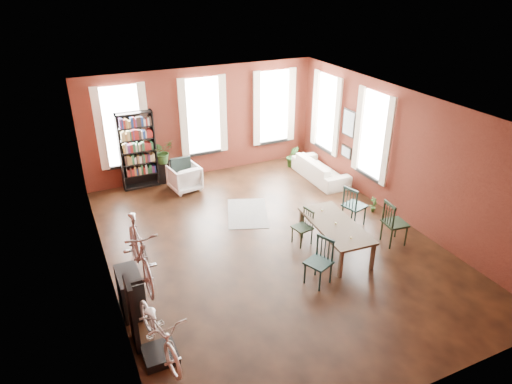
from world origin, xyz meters
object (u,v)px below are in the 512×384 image
dining_chair_b (302,227)px  dining_chair_c (395,223)px  bike_trainer (160,354)px  white_armchair (184,177)px  cream_sofa (321,166)px  bookshelf (138,151)px  console_table (131,292)px  bicycle_floor (156,310)px  plant_stand (165,172)px  dining_chair_d (355,206)px  dining_table (335,237)px  dining_chair_a (319,262)px

dining_chair_b → dining_chair_c: 2.09m
bike_trainer → white_armchair: bearing=69.5°
cream_sofa → bike_trainer: 7.78m
dining_chair_c → cream_sofa: (0.36, 3.71, -0.11)m
dining_chair_b → cream_sofa: bearing=131.6°
dining_chair_b → bookshelf: 5.33m
white_armchair → console_table: bearing=53.8°
bicycle_floor → bookshelf: bearing=73.3°
plant_stand → cream_sofa: bearing=-21.8°
dining_chair_d → dining_table: bearing=110.5°
bicycle_floor → dining_chair_d: bearing=15.6°
dining_chair_a → bicycle_floor: (-3.32, -0.63, 0.52)m
dining_chair_b → plant_stand: dining_chair_b is taller
bike_trainer → console_table: (-0.17, 1.37, 0.32)m
console_table → dining_chair_b: bearing=9.3°
dining_chair_a → dining_chair_b: (0.44, 1.40, -0.07)m
cream_sofa → bicycle_floor: size_ratio=1.23×
dining_chair_d → console_table: size_ratio=1.28×
dining_chair_a → bookshelf: bookshelf is taller
white_armchair → bicycle_floor: (-2.16, -5.85, 0.60)m
white_armchair → bicycle_floor: size_ratio=0.48×
bookshelf → bicycle_floor: (-1.09, -6.58, -0.10)m
dining_table → dining_chair_b: 0.75m
white_armchair → console_table: size_ratio=1.01×
dining_table → console_table: size_ratio=2.47×
bike_trainer → cream_sofa: bearing=38.8°
dining_chair_b → dining_chair_a: bearing=-27.5°
bike_trainer → dining_chair_d: bearing=22.7°
dining_chair_b → dining_chair_d: dining_chair_d is taller
dining_chair_c → console_table: dining_chair_c is taller
dining_table → dining_chair_d: 1.33m
dining_chair_b → white_armchair: size_ratio=1.03×
bicycle_floor → dining_chair_b: bearing=21.0°
dining_chair_d → white_armchair: dining_chair_d is taller
bookshelf → console_table: 5.40m
white_armchair → cream_sofa: (3.87, -0.97, 0.00)m
dining_chair_a → plant_stand: bearing=171.9°
dining_table → dining_chair_c: (1.40, -0.31, 0.19)m
dining_chair_b → cream_sofa: dining_chair_b is taller
dining_chair_b → bicycle_floor: (-3.77, -2.03, 0.59)m
dining_chair_a → dining_chair_c: dining_chair_c is taller
bookshelf → bicycle_floor: bearing=-99.4°
dining_chair_a → plant_stand: size_ratio=1.56×
dining_table → dining_chair_c: bearing=-8.4°
dining_chair_d → dining_chair_c: bearing=-178.5°
console_table → plant_stand: (1.99, 5.20, -0.09)m
dining_chair_a → dining_chair_c: 2.41m
dining_chair_d → bicycle_floor: (-5.35, -2.26, 0.49)m
dining_table → bike_trainer: (-4.30, -1.47, -0.26)m
dining_chair_c → bookshelf: bearing=47.0°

